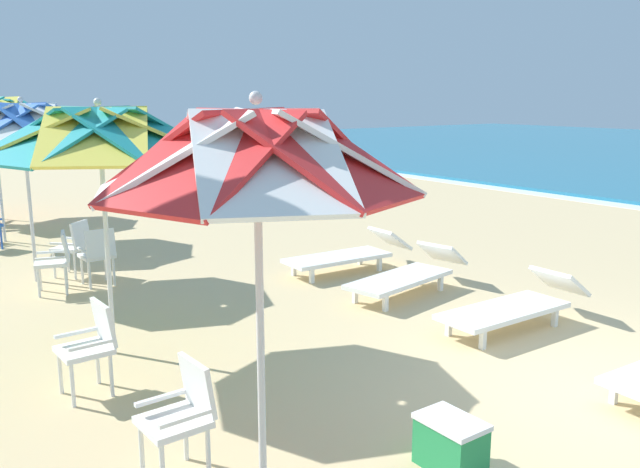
{
  "coord_description": "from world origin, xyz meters",
  "views": [
    {
      "loc": [
        3.05,
        -5.41,
        2.72
      ],
      "look_at": [
        -3.63,
        -0.55,
        1.0
      ],
      "focal_mm": 37.17,
      "sensor_mm": 36.0,
      "label": 1
    }
  ],
  "objects": [
    {
      "name": "beach_umbrella_1",
      "position": [
        -3.71,
        -3.24,
        2.34
      ],
      "size": [
        2.49,
        2.49,
        2.71
      ],
      "color": "silver",
      "rests_on": "ground"
    },
    {
      "name": "plastic_chair_0",
      "position": [
        -1.09,
        -3.63,
        0.5
      ],
      "size": [
        0.46,
        0.48,
        0.87
      ],
      "color": "white",
      "rests_on": "ground"
    },
    {
      "name": "plastic_chair_3",
      "position": [
        -6.39,
        -2.52,
        0.5
      ],
      "size": [
        0.47,
        0.44,
        0.87
      ],
      "color": "white",
      "rests_on": "ground"
    },
    {
      "name": "sun_lounger_2",
      "position": [
        -3.46,
        0.86,
        0.28
      ],
      "size": [
        1.01,
        2.22,
        0.62
      ],
      "color": "white",
      "rests_on": "ground"
    },
    {
      "name": "ground_plane",
      "position": [
        0.0,
        0.0,
        0.0
      ],
      "size": [
        80.0,
        80.0,
        0.0
      ],
      "primitive_type": "plane",
      "color": "#D3B784"
    },
    {
      "name": "beach_umbrella_0",
      "position": [
        -0.31,
        -3.42,
        2.37
      ],
      "size": [
        1.99,
        1.99,
        2.75
      ],
      "color": "silver",
      "rests_on": "ground"
    },
    {
      "name": "plastic_chair_4",
      "position": [
        -7.14,
        -2.65,
        0.5
      ],
      "size": [
        0.63,
        0.63,
        0.87
      ],
      "color": "white",
      "rests_on": "ground"
    },
    {
      "name": "beach_umbrella_2",
      "position": [
        -7.2,
        -3.21,
        2.34
      ],
      "size": [
        2.44,
        2.44,
        2.72
      ],
      "color": "silver",
      "rests_on": "ground"
    },
    {
      "name": "cooler_box",
      "position": [
        0.0,
        -1.99,
        0.2
      ],
      "size": [
        0.5,
        0.34,
        0.4
      ],
      "color": "#238C4C",
      "rests_on": "ground"
    },
    {
      "name": "plastic_chair_1",
      "position": [
        -2.86,
        -3.73,
        0.5
      ],
      "size": [
        0.45,
        0.48,
        0.87
      ],
      "color": "white",
      "rests_on": "ground"
    },
    {
      "name": "sun_lounger_1",
      "position": [
        -1.69,
        0.92,
        0.28
      ],
      "size": [
        0.67,
        2.16,
        0.62
      ],
      "color": "white",
      "rests_on": "ground"
    },
    {
      "name": "sun_lounger_3",
      "position": [
        -4.9,
        0.92,
        0.28
      ],
      "size": [
        0.73,
        2.17,
        0.62
      ],
      "color": "white",
      "rests_on": "ground"
    },
    {
      "name": "plastic_chair_2",
      "position": [
        -6.4,
        -3.1,
        0.5
      ],
      "size": [
        0.55,
        0.57,
        0.87
      ],
      "color": "white",
      "rests_on": "ground"
    }
  ]
}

